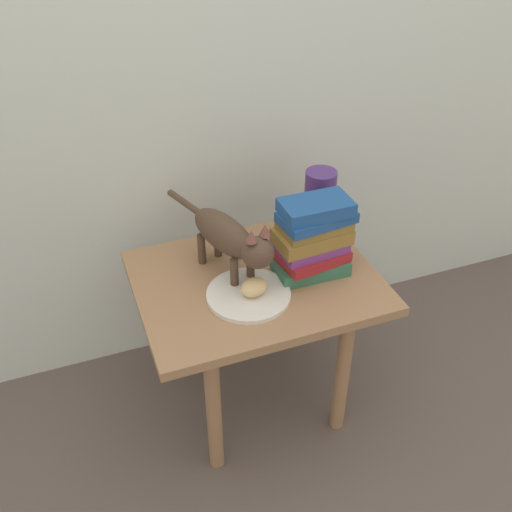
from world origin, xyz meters
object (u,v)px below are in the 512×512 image
bread_roll (254,287)px  cat (230,238)px  side_table (256,299)px  book_stack (313,238)px  plate (249,295)px  green_vase (319,206)px

bread_roll → cat: (-0.03, 0.12, 0.09)m
side_table → book_stack: 0.26m
cat → book_stack: book_stack is taller
book_stack → bread_roll: bearing=-164.5°
plate → side_table: bearing=55.6°
side_table → green_vase: size_ratio=2.97×
plate → book_stack: book_stack is taller
plate → bread_roll: 0.04m
bread_roll → cat: 0.16m
side_table → green_vase: bearing=27.0°
plate → book_stack: 0.25m
side_table → plate: plate is taller
plate → bread_roll: (0.01, -0.01, 0.03)m
green_vase → cat: bearing=-164.1°
plate → cat: (-0.01, 0.11, 0.13)m
plate → bread_roll: bread_roll is taller
bread_roll → green_vase: green_vase is taller
cat → book_stack: (0.23, -0.07, -0.01)m
plate → green_vase: (0.31, 0.21, 0.11)m
side_table → cat: cat is taller
plate → green_vase: bearing=33.5°
bread_roll → green_vase: 0.38m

